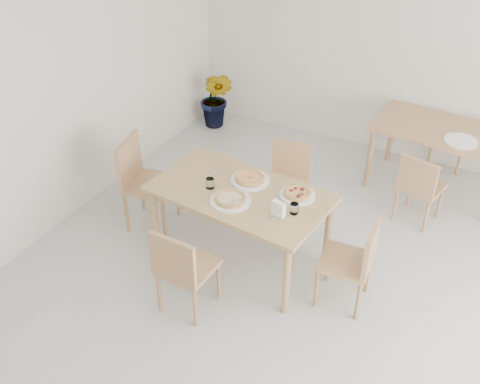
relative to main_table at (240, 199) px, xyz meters
The scene contains 21 objects.
main_table is the anchor object (origin of this frame).
chair_south 0.83m from the main_table, 96.45° to the right, with size 0.43×0.43×0.84m.
chair_north 0.88m from the main_table, 83.46° to the left, with size 0.47×0.47×0.80m.
chair_west 1.12m from the main_table, behind, with size 0.55×0.55×0.92m.
chair_east 1.11m from the main_table, ahead, with size 0.44×0.44×0.83m.
plate_margherita 0.21m from the main_table, 89.40° to the left, with size 0.35×0.35×0.02m, color white.
plate_mushroom 0.19m from the main_table, 89.48° to the right, with size 0.35×0.35×0.02m, color white.
plate_pepperoni 0.50m from the main_table, 19.72° to the left, with size 0.31×0.31×0.02m, color white.
pizza_margherita 0.22m from the main_table, 89.40° to the left, with size 0.34×0.34×0.03m.
pizza_mushroom 0.21m from the main_table, 89.48° to the right, with size 0.35×0.35×0.03m.
pizza_pepperoni 0.51m from the main_table, 19.72° to the left, with size 0.30×0.30×0.03m.
tumbler_a 0.56m from the main_table, ahead, with size 0.07×0.07×0.09m, color white.
tumbler_b 0.30m from the main_table, 164.00° to the right, with size 0.07×0.07×0.10m, color white.
napkin_holder 0.50m from the main_table, 21.37° to the right, with size 0.14×0.09×0.14m.
fork_a 0.41m from the main_table, 149.74° to the left, with size 0.01×0.18×0.01m, color silver.
fork_b 0.43m from the main_table, 21.61° to the right, with size 0.02×0.20×0.01m, color silver.
second_table 2.42m from the main_table, 56.76° to the left, with size 1.47×0.91×0.75m.
chair_back_s 1.85m from the main_table, 45.73° to the left, with size 0.45×0.45×0.77m.
chair_back_n 3.09m from the main_table, 62.76° to the left, with size 0.51×0.51×0.83m.
plate_empty 2.37m from the main_table, 49.93° to the left, with size 0.33×0.33×0.02m, color white.
potted_plant 2.70m from the main_table, 124.59° to the left, with size 0.43×0.35×0.78m, color #275C1B.
Camera 1 is at (0.76, -2.67, 3.47)m, focal length 42.00 mm.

